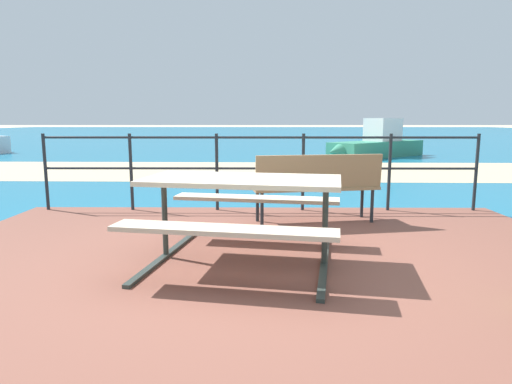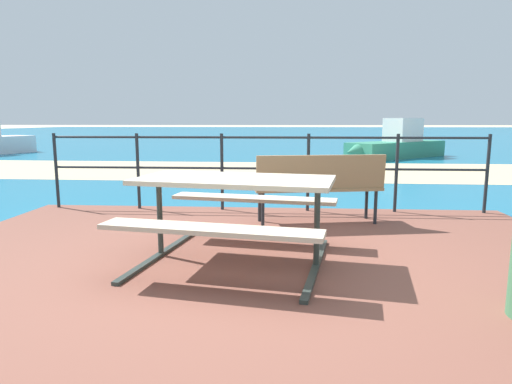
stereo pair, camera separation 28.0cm
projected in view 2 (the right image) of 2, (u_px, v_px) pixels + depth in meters
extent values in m
plane|color=beige|center=(251.00, 274.00, 3.73)|extent=(240.00, 240.00, 0.00)
cube|color=brown|center=(251.00, 271.00, 3.72)|extent=(6.40, 5.20, 0.06)
cube|color=#196B8E|center=(283.00, 134.00, 43.12)|extent=(90.00, 90.00, 0.01)
cube|color=tan|center=(274.00, 171.00, 11.38)|extent=(54.07, 5.39, 0.01)
cube|color=#BCAD93|center=(235.00, 180.00, 3.77)|extent=(1.77, 1.07, 0.04)
cube|color=#BCAD93|center=(209.00, 229.00, 3.19)|extent=(1.68, 0.54, 0.04)
cube|color=#BCAD93|center=(253.00, 199.00, 4.44)|extent=(1.68, 0.54, 0.04)
cylinder|color=#2D3833|center=(160.00, 217.00, 3.99)|extent=(0.06, 0.06, 0.72)
cube|color=#2D3833|center=(161.00, 254.00, 4.05)|extent=(0.33, 1.56, 0.03)
cylinder|color=#2D3833|center=(317.00, 226.00, 3.66)|extent=(0.06, 0.06, 0.72)
cube|color=#2D3833|center=(316.00, 266.00, 3.72)|extent=(0.33, 1.56, 0.03)
cube|color=#8C704C|center=(317.00, 188.00, 5.29)|extent=(1.56, 0.67, 0.04)
cube|color=#8C704C|center=(322.00, 172.00, 5.08)|extent=(1.50, 0.33, 0.39)
cylinder|color=#1E2328|center=(366.00, 202.00, 5.55)|extent=(0.04, 0.04, 0.42)
cylinder|color=#1E2328|center=(376.00, 207.00, 5.25)|extent=(0.04, 0.04, 0.42)
cylinder|color=#1E2328|center=(260.00, 204.00, 5.39)|extent=(0.04, 0.04, 0.42)
cylinder|color=#1E2328|center=(263.00, 209.00, 5.10)|extent=(0.04, 0.04, 0.42)
cylinder|color=#1E2328|center=(56.00, 171.00, 6.22)|extent=(0.04, 0.04, 1.05)
cylinder|color=#1E2328|center=(138.00, 171.00, 6.14)|extent=(0.04, 0.04, 1.05)
cylinder|color=#1E2328|center=(222.00, 172.00, 6.07)|extent=(0.04, 0.04, 1.05)
cylinder|color=#1E2328|center=(308.00, 173.00, 5.99)|extent=(0.04, 0.04, 1.05)
cylinder|color=#1E2328|center=(396.00, 173.00, 5.91)|extent=(0.04, 0.04, 1.05)
cylinder|color=#1E2328|center=(487.00, 174.00, 5.83)|extent=(0.04, 0.04, 1.05)
cylinder|color=#1E2328|center=(265.00, 137.00, 5.95)|extent=(5.90, 0.03, 0.03)
cylinder|color=#1E2328|center=(265.00, 168.00, 6.02)|extent=(5.90, 0.03, 0.03)
cone|color=silver|center=(32.00, 143.00, 18.50)|extent=(0.75, 0.69, 0.61)
cube|color=#338466|center=(397.00, 150.00, 15.28)|extent=(3.88, 3.56, 0.56)
cube|color=silver|center=(403.00, 130.00, 15.36)|extent=(1.46, 1.42, 0.80)
cone|color=#338466|center=(352.00, 152.00, 13.92)|extent=(0.71, 0.71, 0.50)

